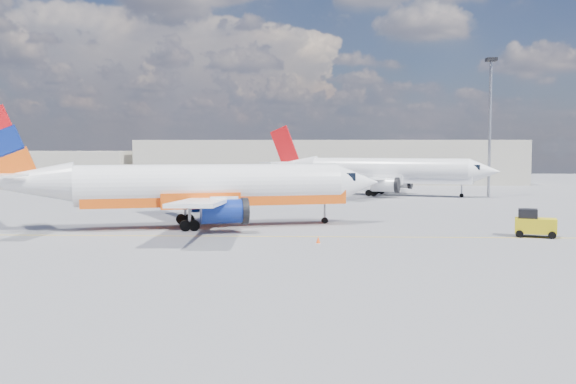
{
  "coord_description": "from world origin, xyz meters",
  "views": [
    {
      "loc": [
        1.94,
        -44.85,
        6.71
      ],
      "look_at": [
        0.2,
        1.09,
        3.5
      ],
      "focal_mm": 40.0,
      "sensor_mm": 36.0,
      "label": 1
    }
  ],
  "objects_px": {
    "main_jet": "(198,187)",
    "traffic_cone": "(318,240)",
    "gse_tug": "(534,224)",
    "second_jet": "(382,172)"
  },
  "relations": [
    {
      "from": "gse_tug",
      "to": "traffic_cone",
      "type": "xyz_separation_m",
      "value": [
        -16.2,
        -3.96,
        -0.74
      ]
    },
    {
      "from": "gse_tug",
      "to": "main_jet",
      "type": "bearing_deg",
      "value": -173.58
    },
    {
      "from": "main_jet",
      "to": "second_jet",
      "type": "distance_m",
      "value": 41.53
    },
    {
      "from": "second_jet",
      "to": "main_jet",
      "type": "bearing_deg",
      "value": -98.09
    },
    {
      "from": "main_jet",
      "to": "traffic_cone",
      "type": "xyz_separation_m",
      "value": [
        9.96,
        -8.83,
        -3.12
      ]
    },
    {
      "from": "main_jet",
      "to": "traffic_cone",
      "type": "bearing_deg",
      "value": -57.07
    },
    {
      "from": "traffic_cone",
      "to": "second_jet",
      "type": "bearing_deg",
      "value": 78.43
    },
    {
      "from": "second_jet",
      "to": "traffic_cone",
      "type": "bearing_deg",
      "value": -81.97
    },
    {
      "from": "second_jet",
      "to": "traffic_cone",
      "type": "xyz_separation_m",
      "value": [
        -9.34,
        -45.6,
        -3.07
      ]
    },
    {
      "from": "main_jet",
      "to": "gse_tug",
      "type": "bearing_deg",
      "value": -26.07
    }
  ]
}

